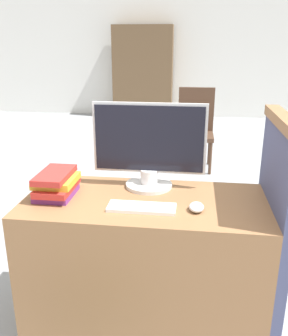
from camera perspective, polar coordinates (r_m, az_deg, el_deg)
name	(u,v)px	position (r m, az deg, el deg)	size (l,w,h in m)	color
wall_back	(185,47)	(7.92, 6.28, 17.89)	(12.00, 0.06, 2.80)	white
desk	(145,267)	(2.05, 0.11, -14.82)	(1.21, 0.58, 0.78)	#8C603D
carrel_divider	(271,235)	(1.99, 18.75, -9.62)	(0.07, 0.63, 1.21)	#474C70
monitor	(149,147)	(1.96, 0.79, 3.19)	(0.59, 0.25, 0.45)	silver
keyboard	(142,208)	(1.76, -0.32, -6.05)	(0.32, 0.11, 0.02)	white
mouse	(196,207)	(1.76, 8.00, -5.92)	(0.07, 0.10, 0.04)	silver
book_stack	(56,184)	(1.94, -13.23, -2.39)	(0.19, 0.27, 0.13)	#7A3384
far_chair	(195,126)	(4.69, 7.85, 6.42)	(0.44, 0.44, 0.98)	#4C3323
bookshelf_far	(143,73)	(7.78, -0.19, 14.34)	(1.20, 0.32, 1.81)	brown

